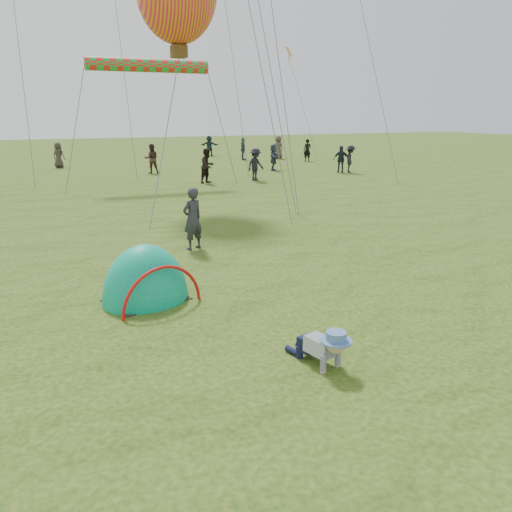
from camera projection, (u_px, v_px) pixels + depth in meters
name	position (u px, v px, depth m)	size (l,w,h in m)	color
ground	(249.00, 355.00, 7.60)	(140.00, 140.00, 0.00)	#193D0B
crawling_toddler	(324.00, 346.00, 7.19)	(0.58, 0.82, 0.63)	black
popup_tent	(146.00, 300.00, 9.82)	(1.73, 1.43, 2.24)	#007875
standing_adult	(193.00, 219.00, 13.25)	(0.61, 0.40, 1.67)	#28292F
crowd_person_1	(208.00, 166.00, 25.86)	(0.86, 0.67, 1.78)	black
crowd_person_3	(256.00, 165.00, 26.79)	(1.11, 0.64, 1.71)	black
crowd_person_4	(278.00, 147.00, 39.58)	(0.87, 0.57, 1.78)	#453B31
crowd_person_5	(209.00, 146.00, 42.22)	(1.56, 0.50, 1.69)	#20333B
crowd_person_8	(341.00, 159.00, 30.33)	(0.95, 0.39, 1.61)	black
crowd_person_9	(350.00, 159.00, 30.30)	(1.06, 0.61, 1.64)	black
crowd_person_10	(58.00, 155.00, 33.16)	(0.81, 0.52, 1.65)	#362E28
crowd_person_11	(274.00, 157.00, 31.54)	(1.52, 0.48, 1.64)	#2E3A4A
crowd_person_12	(307.00, 150.00, 37.38)	(0.60, 0.39, 1.65)	black
crowd_person_13	(152.00, 159.00, 30.03)	(0.85, 0.66, 1.74)	#3C2724
crowd_person_14	(243.00, 149.00, 38.52)	(0.99, 0.41, 1.69)	#30424A
rainbow_tube_kite	(148.00, 65.00, 24.31)	(0.64, 0.64, 5.94)	red
diamond_kite_7	(289.00, 52.00, 37.36)	(0.80, 0.80, 0.00)	orange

